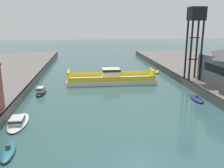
# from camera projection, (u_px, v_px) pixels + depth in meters

# --- Properties ---
(ground_plane) EXTENTS (400.00, 400.00, 0.00)m
(ground_plane) POSITION_uv_depth(u_px,v_px,m) (139.00, 161.00, 27.41)
(ground_plane) COLOR #335B5B
(chain_ferry) EXTENTS (22.39, 6.71, 3.72)m
(chain_ferry) POSITION_uv_depth(u_px,v_px,m) (111.00, 79.00, 62.62)
(chain_ferry) COLOR beige
(chain_ferry) RESTS_ON ground
(moored_boat_near_left) EXTENTS (2.03, 5.58, 1.02)m
(moored_boat_near_left) POSITION_uv_depth(u_px,v_px,m) (197.00, 99.00, 48.99)
(moored_boat_near_left) COLOR navy
(moored_boat_near_left) RESTS_ON ground
(moored_boat_near_right) EXTENTS (2.18, 5.63, 1.63)m
(moored_boat_near_right) POSITION_uv_depth(u_px,v_px,m) (41.00, 91.00, 52.80)
(moored_boat_near_right) COLOR black
(moored_boat_near_right) RESTS_ON ground
(moored_boat_mid_left) EXTENTS (2.52, 6.08, 1.08)m
(moored_boat_mid_left) POSITION_uv_depth(u_px,v_px,m) (156.00, 71.00, 76.36)
(moored_boat_mid_left) COLOR yellow
(moored_boat_mid_left) RESTS_ON ground
(moored_boat_mid_right) EXTENTS (2.88, 7.93, 1.25)m
(moored_boat_mid_right) POSITION_uv_depth(u_px,v_px,m) (18.00, 121.00, 37.25)
(moored_boat_mid_right) COLOR white
(moored_boat_mid_right) RESTS_ON ground
(moored_boat_far_left) EXTENTS (2.09, 5.60, 1.05)m
(moored_boat_far_left) POSITION_uv_depth(u_px,v_px,m) (8.00, 151.00, 29.07)
(moored_boat_far_left) COLOR #237075
(moored_boat_far_left) RESTS_ON ground
(crane_tower) EXTENTS (3.33, 3.33, 16.71)m
(crane_tower) POSITION_uv_depth(u_px,v_px,m) (196.00, 23.00, 56.03)
(crane_tower) COLOR black
(crane_tower) RESTS_ON quay_right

